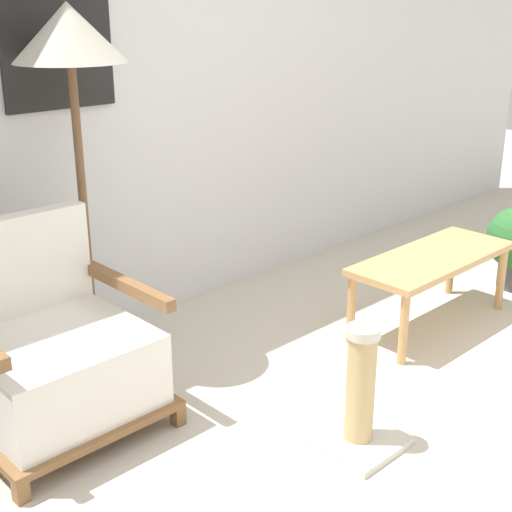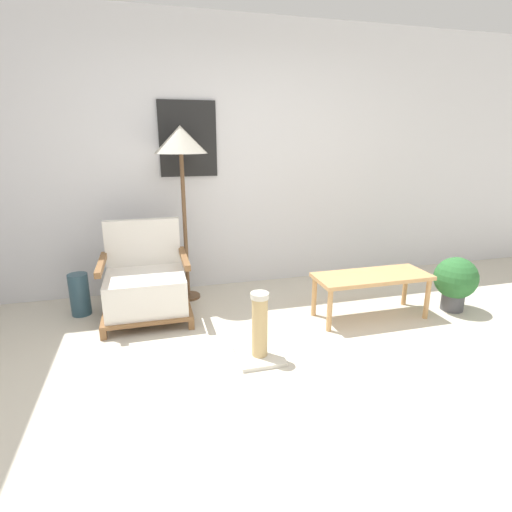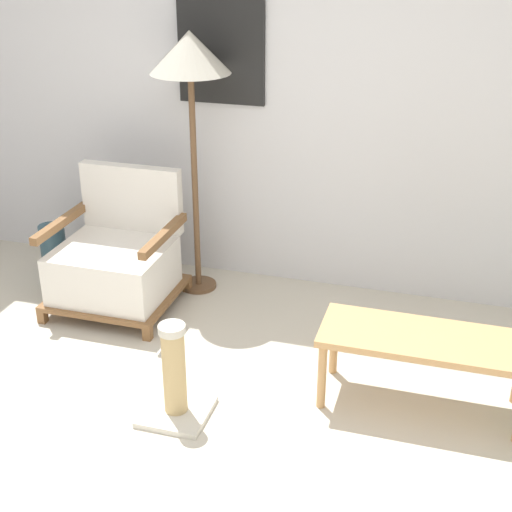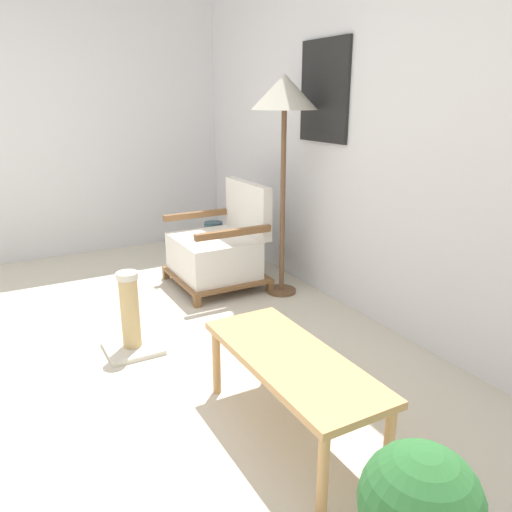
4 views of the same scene
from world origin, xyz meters
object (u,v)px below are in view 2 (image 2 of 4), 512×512
object	(u,v)px
floor_lamp	(181,146)
potted_plant	(456,280)
vase	(80,294)
coffee_table	(372,280)
scratching_post	(260,335)
armchair	(146,285)

from	to	relation	value
floor_lamp	potted_plant	distance (m)	2.82
floor_lamp	potted_plant	size ratio (longest dim) A/B	3.27
vase	coffee_table	bearing A→B (deg)	-16.43
vase	scratching_post	distance (m)	1.80
armchair	floor_lamp	world-z (taller)	floor_lamp
armchair	vase	bearing A→B (deg)	159.66
armchair	scratching_post	world-z (taller)	armchair
floor_lamp	vase	bearing A→B (deg)	-171.38
floor_lamp	armchair	bearing A→B (deg)	-137.51
coffee_table	armchair	bearing A→B (deg)	164.80
armchair	potted_plant	xyz separation A→B (m)	(2.77, -0.59, -0.01)
armchair	potted_plant	bearing A→B (deg)	-12.03
potted_plant	floor_lamp	bearing A→B (deg)	157.97
vase	scratching_post	world-z (taller)	scratching_post
armchair	vase	size ratio (longest dim) A/B	2.18
scratching_post	potted_plant	bearing A→B (deg)	10.37
vase	potted_plant	xyz separation A→B (m)	(3.36, -0.81, 0.10)
coffee_table	floor_lamp	bearing A→B (deg)	149.75
floor_lamp	coffee_table	xyz separation A→B (m)	(1.53, -0.89, -1.13)
floor_lamp	scratching_post	bearing A→B (deg)	-73.95
armchair	floor_lamp	xyz separation A→B (m)	(0.40, 0.37, 1.18)
armchair	potted_plant	distance (m)	2.83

